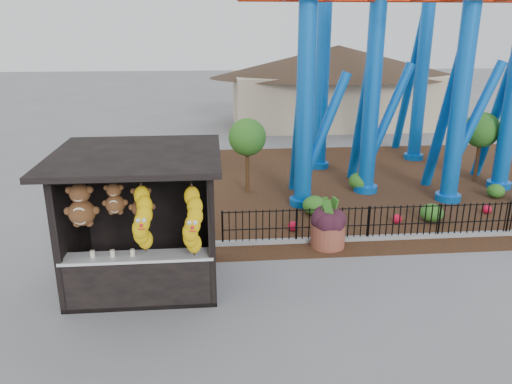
{
  "coord_description": "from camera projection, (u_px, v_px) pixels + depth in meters",
  "views": [
    {
      "loc": [
        -1.41,
        -9.33,
        5.61
      ],
      "look_at": [
        -0.44,
        1.5,
        2.0
      ],
      "focal_mm": 35.0,
      "sensor_mm": 36.0,
      "label": 1
    }
  ],
  "objects": [
    {
      "name": "picket_fence",
      "position": [
        443.0,
        221.0,
        13.8
      ],
      "size": [
        12.2,
        0.06,
        1.0
      ],
      "primitive_type": null,
      "color": "black",
      "rests_on": "ground"
    },
    {
      "name": "planter_foliage",
      "position": [
        329.0,
        213.0,
        13.09
      ],
      "size": [
        0.7,
        0.7,
        0.64
      ],
      "primitive_type": "ellipsoid",
      "color": "black",
      "rests_on": "terracotta_planter"
    },
    {
      "name": "prize_booth",
      "position": [
        141.0,
        224.0,
        10.82
      ],
      "size": [
        3.5,
        3.4,
        3.12
      ],
      "color": "black",
      "rests_on": "ground"
    },
    {
      "name": "landscaping",
      "position": [
        398.0,
        197.0,
        16.41
      ],
      "size": [
        8.44,
        4.06,
        0.65
      ],
      "color": "#2A611C",
      "rests_on": "mulch_bed"
    },
    {
      "name": "roller_coaster",
      "position": [
        401.0,
        1.0,
        16.89
      ],
      "size": [
        11.0,
        6.37,
        10.82
      ],
      "color": "blue",
      "rests_on": "ground"
    },
    {
      "name": "terracotta_planter",
      "position": [
        328.0,
        235.0,
        13.29
      ],
      "size": [
        1.19,
        1.19,
        0.64
      ],
      "primitive_type": "cylinder",
      "rotation": [
        0.0,
        0.0,
        0.4
      ],
      "color": "brown",
      "rests_on": "ground"
    },
    {
      "name": "mulch_bed",
      "position": [
        359.0,
        185.0,
        18.61
      ],
      "size": [
        18.0,
        12.0,
        0.02
      ],
      "primitive_type": "cube",
      "color": "#331E11",
      "rests_on": "ground"
    },
    {
      "name": "pavilion",
      "position": [
        337.0,
        72.0,
        29.15
      ],
      "size": [
        15.0,
        15.0,
        4.8
      ],
      "color": "#BFAD8C",
      "rests_on": "ground"
    },
    {
      "name": "potted_plant",
      "position": [
        333.0,
        232.0,
        13.26
      ],
      "size": [
        0.91,
        0.84,
        0.82
      ],
      "primitive_type": "imported",
      "rotation": [
        0.0,
        0.0,
        -0.32
      ],
      "color": "#255D1B",
      "rests_on": "ground"
    },
    {
      "name": "ground",
      "position": [
        282.0,
        302.0,
        10.71
      ],
      "size": [
        120.0,
        120.0,
        0.0
      ],
      "primitive_type": "plane",
      "color": "slate",
      "rests_on": "ground"
    },
    {
      "name": "curb",
      "position": [
        410.0,
        237.0,
        13.86
      ],
      "size": [
        18.0,
        0.18,
        0.12
      ],
      "primitive_type": "cube",
      "color": "gray",
      "rests_on": "ground"
    }
  ]
}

